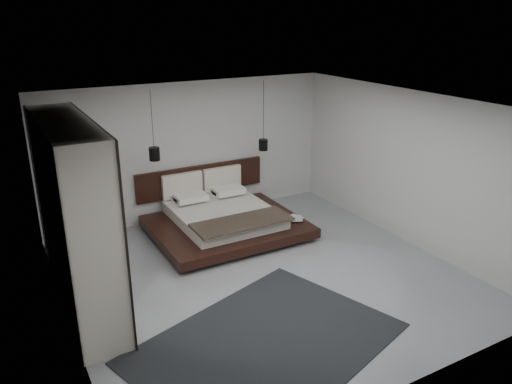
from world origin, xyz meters
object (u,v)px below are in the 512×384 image
pendant_right (263,145)px  wardrobe (76,219)px  bed (223,218)px  rug (266,343)px  pendant_left (154,154)px  lattice_screen (39,187)px

pendant_right → wardrobe: bearing=-155.5°
bed → rug: 3.62m
wardrobe → pendant_left: bearing=46.6°
pendant_right → lattice_screen: bearing=178.6°
pendant_right → wardrobe: 4.43m
bed → pendant_left: size_ratio=2.15×
lattice_screen → wardrobe: 1.96m
bed → pendant_left: bearing=159.0°
rug → pendant_right: bearing=60.7°
wardrobe → rug: bearing=-48.1°
bed → pendant_left: pendant_left is taller
pendant_left → pendant_right: bearing=-0.0°
pendant_left → pendant_right: same height
pendant_right → wardrobe: size_ratio=0.50×
pendant_left → pendant_right: size_ratio=0.92×
bed → rug: bearing=-106.7°
bed → pendant_right: pendant_right is taller
lattice_screen → rug: lattice_screen is taller
lattice_screen → bed: (3.14, -0.54, -1.01)m
lattice_screen → pendant_left: (1.99, -0.10, 0.33)m
lattice_screen → pendant_left: 2.02m
lattice_screen → pendant_left: bearing=-2.9°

